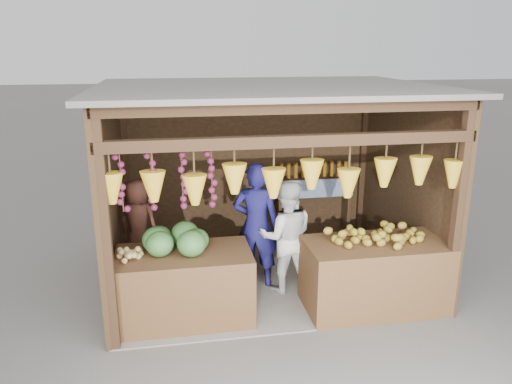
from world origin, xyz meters
TOP-DOWN VIEW (x-y plane):
  - ground at (0.00, 0.00)m, footprint 80.00×80.00m
  - stall_structure at (-0.03, -0.04)m, footprint 4.30×3.30m
  - back_shelf at (1.05, 1.28)m, footprint 1.25×0.32m
  - counter_left at (-1.16, -0.95)m, footprint 1.56×0.85m
  - counter_right at (1.14, -1.08)m, footprint 1.70×0.85m
  - stool at (-1.70, -0.02)m, footprint 0.35×0.35m
  - man_standing at (-0.18, -0.22)m, footprint 0.72×0.58m
  - woman_standing at (0.18, -0.44)m, footprint 0.80×0.66m
  - vendor_seated at (-1.70, -0.02)m, footprint 0.69×0.63m
  - melon_pile at (-1.22, -0.88)m, footprint 1.00×0.50m
  - tanfruit_pile at (-1.75, -1.02)m, footprint 0.34×0.40m
  - mango_pile at (1.18, -1.08)m, footprint 1.40×0.64m

SIDE VIEW (x-z plane):
  - ground at x=0.00m, z-range 0.00..0.00m
  - stool at x=-1.70m, z-range 0.00..0.32m
  - counter_left at x=-1.16m, z-range 0.00..0.85m
  - counter_right at x=1.14m, z-range 0.00..0.86m
  - woman_standing at x=0.18m, z-range 0.00..1.51m
  - man_standing at x=-0.18m, z-range 0.00..1.71m
  - back_shelf at x=1.05m, z-range 0.21..1.54m
  - tanfruit_pile at x=-1.75m, z-range 0.85..0.98m
  - vendor_seated at x=-1.70m, z-range 0.32..1.50m
  - mango_pile at x=1.18m, z-range 0.86..1.08m
  - melon_pile at x=-1.22m, z-range 0.85..1.17m
  - stall_structure at x=-0.03m, z-range 0.34..3.00m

